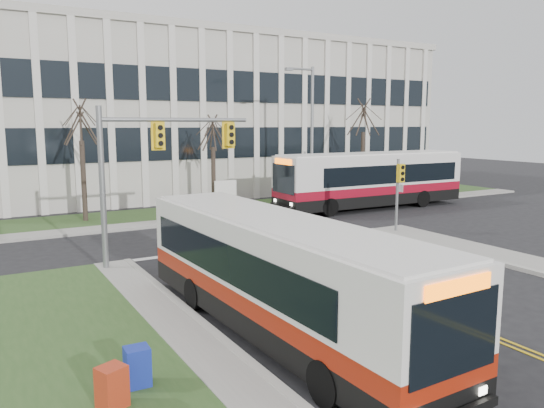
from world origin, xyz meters
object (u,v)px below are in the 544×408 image
at_px(bus_main, 277,278).
at_px(newspaper_box_blue, 137,369).
at_px(directory_sign, 225,193).
at_px(streetlight, 310,129).
at_px(newspaper_box_red, 112,390).
at_px(bus_cross, 371,181).

relative_size(bus_main, newspaper_box_blue, 12.08).
height_order(directory_sign, bus_main, bus_main).
bearing_deg(newspaper_box_blue, streetlight, 50.23).
bearing_deg(newspaper_box_blue, directory_sign, 62.74).
height_order(directory_sign, newspaper_box_blue, directory_sign).
xyz_separation_m(newspaper_box_blue, newspaper_box_red, (-0.67, -0.62, 0.00)).
bearing_deg(bus_main, newspaper_box_blue, -165.12).
xyz_separation_m(bus_cross, newspaper_box_blue, (-20.29, -16.49, -1.32)).
relative_size(bus_main, newspaper_box_red, 12.08).
bearing_deg(bus_main, bus_cross, 41.75).
relative_size(directory_sign, newspaper_box_red, 2.11).
bearing_deg(newspaper_box_blue, bus_main, 18.73).
bearing_deg(bus_cross, streetlight, -122.02).
xyz_separation_m(streetlight, bus_main, (-12.78, -17.48, -3.66)).
height_order(bus_cross, newspaper_box_red, bus_cross).
bearing_deg(directory_sign, newspaper_box_red, -120.21).
distance_m(streetlight, bus_main, 21.96).
distance_m(bus_main, bus_cross, 22.28).
distance_m(streetlight, directory_sign, 6.96).
bearing_deg(bus_cross, newspaper_box_red, -50.11).
distance_m(directory_sign, newspaper_box_red, 23.86).
xyz_separation_m(directory_sign, bus_cross, (8.96, -3.50, 0.62)).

